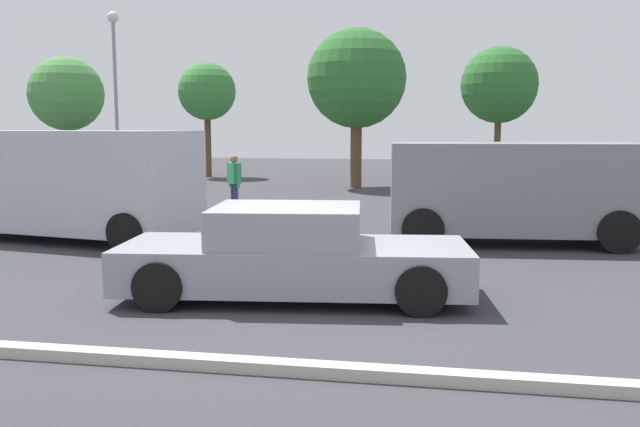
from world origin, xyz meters
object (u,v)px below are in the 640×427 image
van_white (75,181)px  dog (251,242)px  pedestrian (234,179)px  light_post_near (115,69)px  suv_dark (512,189)px  sedan_foreground (293,255)px

van_white → dog: bearing=174.8°
pedestrian → light_post_near: bearing=-89.9°
suv_dark → pedestrian: size_ratio=3.12×
dog → light_post_near: light_post_near is taller
dog → suv_dark: size_ratio=0.13×
pedestrian → light_post_near: (-7.18, 7.56, 3.64)m
pedestrian → light_post_near: 11.05m
van_white → suv_dark: size_ratio=1.07×
pedestrian → dog: bearing=66.5°
suv_dark → dog: bearing=-159.9°
suv_dark → pedestrian: 7.84m
dog → van_white: size_ratio=0.12×
van_white → suv_dark: 8.85m
sedan_foreground → pedestrian: (-3.51, 8.65, 0.35)m
pedestrian → light_post_near: size_ratio=0.23×
van_white → light_post_near: light_post_near is taller
van_white → light_post_near: (-5.30, 12.38, 3.36)m
dog → van_white: (-4.02, 1.08, 0.96)m
suv_dark → pedestrian: (-6.90, 3.72, -0.17)m
light_post_near → suv_dark: bearing=-38.7°
light_post_near → sedan_foreground: bearing=-56.6°
sedan_foreground → van_white: 6.64m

